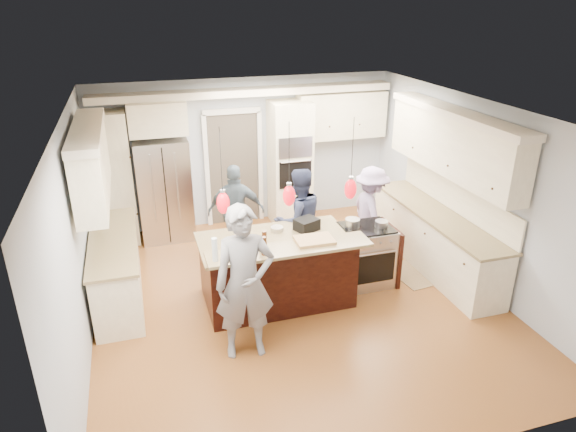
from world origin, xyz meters
name	(u,v)px	position (x,y,z in m)	size (l,w,h in m)	color
ground_plane	(295,298)	(0.00, 0.00, 0.00)	(6.00, 6.00, 0.00)	#A2652C
room_shell	(296,179)	(0.00, 0.00, 1.82)	(5.54, 6.04, 2.72)	#B2BCC6
refrigerator	(165,190)	(-1.55, 2.64, 0.90)	(0.90, 0.70, 1.80)	#B7B7BC
oven_column	(290,164)	(0.75, 2.67, 1.15)	(0.72, 0.69, 2.30)	#FDF4CD
back_upper_cabinets	(207,141)	(-0.75, 2.76, 1.67)	(5.30, 0.61, 2.54)	#FDF4CD
right_counter_run	(441,204)	(2.44, 0.30, 1.06)	(0.64, 3.10, 2.51)	#FDF4CD
left_cabinets	(108,231)	(-2.44, 0.80, 1.06)	(0.64, 2.30, 2.51)	#FDF4CD
kitchen_island	(277,269)	(-0.25, 0.07, 0.49)	(2.10, 1.46, 1.12)	black
island_range	(366,255)	(1.16, 0.15, 0.46)	(0.82, 0.71, 0.92)	#B7B7BC
pendant_lights	(289,196)	(-0.25, -0.51, 1.80)	(1.75, 0.15, 1.03)	black
person_bar_end	(245,283)	(-0.92, -0.96, 0.96)	(0.70, 0.46, 1.92)	slate
person_far_left	(299,220)	(0.32, 0.85, 0.83)	(0.81, 0.63, 1.66)	#293151
person_far_right	(236,211)	(-0.50, 1.60, 0.78)	(0.92, 0.38, 1.56)	#4E5F6D
person_range_side	(371,212)	(1.60, 0.96, 0.76)	(0.99, 0.57, 1.53)	#9E8BBB
floor_rug	(412,274)	(1.97, 0.13, 0.01)	(0.58, 0.85, 0.01)	#987F53
water_bottle	(215,250)	(-1.20, -0.61, 1.27)	(0.07, 0.07, 0.30)	silver
beer_bottle_a	(254,245)	(-0.71, -0.57, 1.23)	(0.06, 0.06, 0.22)	#46210C
beer_bottle_b	(264,246)	(-0.61, -0.63, 1.24)	(0.06, 0.06, 0.24)	#46210C
beer_bottle_c	(264,240)	(-0.56, -0.48, 1.24)	(0.06, 0.06, 0.24)	#46210C
drink_can	(262,245)	(-0.60, -0.49, 1.18)	(0.07, 0.07, 0.13)	#B7B7BC
cutting_board	(314,240)	(0.10, -0.47, 1.14)	(0.49, 0.35, 0.04)	tan
pot_large	(352,223)	(0.93, 0.21, 0.98)	(0.21, 0.21, 0.12)	#B7B7BC
pot_small	(381,224)	(1.34, 0.08, 0.97)	(0.19, 0.19, 0.09)	#B7B7BC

